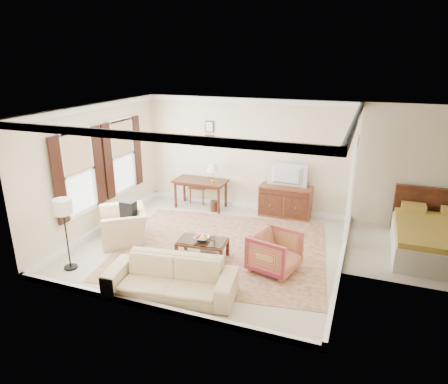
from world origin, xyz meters
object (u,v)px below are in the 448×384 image
Objects in this scene: writing_desk at (201,184)px; striped_armchair at (275,250)px; tv at (287,168)px; club_armchair at (124,220)px; sideboard at (285,201)px; coffee_table at (202,245)px; sofa at (171,272)px.

striped_armchair is at bearing -44.24° from writing_desk.
writing_desk is at bearing 3.82° from tv.
sideboard is at bearing 92.57° from club_armchair.
sideboard is (2.26, 0.17, -0.26)m from writing_desk.
striped_armchair reaches higher than writing_desk.
writing_desk is 2.28m from sideboard.
striped_armchair is at bearing -81.73° from sideboard.
coffee_table is at bearing 46.02° from club_armchair.
sofa reaches higher than striped_armchair.
writing_desk is 1.08× the size of sideboard.
sideboard is 3.01m from coffee_table.
sofa is at bearing 13.30° from club_armchair.
coffee_table is (1.20, -2.64, -0.34)m from writing_desk.
striped_armchair reaches higher than coffee_table.
sofa reaches higher than coffee_table.
striped_armchair is 3.43m from club_armchair.
club_armchair is at bearing 101.42° from striped_armchair.
sofa is at bearing -104.13° from sideboard.
sofa is at bearing 148.02° from striped_armchair.
tv is 0.43× the size of sofa.
club_armchair is (-0.76, -2.45, -0.17)m from writing_desk.
club_armchair reaches higher than writing_desk.
coffee_table is 0.47× the size of sofa.
club_armchair is at bearing 133.51° from sofa.
club_armchair is at bearing 40.76° from tv.
sideboard is 0.87m from tv.
sideboard is 1.52× the size of striped_armchair.
writing_desk is 1.47× the size of tv.
sofa is at bearing 75.80° from tv.
club_armchair reaches higher than striped_armchair.
sideboard is at bearing 21.95° from striped_armchair.
club_armchair is (-3.42, 0.13, 0.06)m from striped_armchair.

